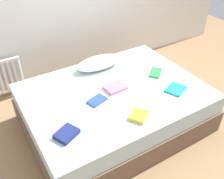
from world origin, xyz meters
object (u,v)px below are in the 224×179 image
object	(u,v)px
textbook_pink	(115,88)
textbook_green	(156,73)
textbook_navy	(67,134)
textbook_teal	(176,89)
textbook_yellow	(139,116)
bed	(114,108)
textbook_blue	(97,100)
pillow	(99,63)
radiator	(0,78)

from	to	relation	value
textbook_pink	textbook_green	bearing A→B (deg)	-0.74
textbook_green	textbook_navy	size ratio (longest dim) A/B	1.09
textbook_pink	textbook_teal	size ratio (longest dim) A/B	1.01
textbook_yellow	textbook_navy	size ratio (longest dim) A/B	0.88
bed	textbook_blue	distance (m)	0.37
bed	textbook_navy	distance (m)	0.86
textbook_navy	textbook_teal	xyz separation A→B (m)	(1.32, 0.01, -0.01)
textbook_pink	textbook_navy	world-z (taller)	textbook_navy
textbook_teal	textbook_yellow	bearing A→B (deg)	170.60
textbook_teal	pillow	bearing A→B (deg)	97.08
textbook_pink	textbook_blue	size ratio (longest dim) A/B	1.15
textbook_teal	textbook_blue	world-z (taller)	same
textbook_green	textbook_teal	bearing A→B (deg)	-134.43
textbook_blue	bed	bearing A→B (deg)	-1.77
textbook_pink	textbook_yellow	size ratio (longest dim) A/B	1.30
pillow	textbook_navy	xyz separation A→B (m)	(-0.81, -0.88, -0.05)
textbook_green	bed	bearing A→B (deg)	142.60
textbook_pink	radiator	bearing A→B (deg)	129.16
textbook_yellow	textbook_teal	xyz separation A→B (m)	(0.62, 0.15, -0.01)
textbook_pink	textbook_yellow	bearing A→B (deg)	-98.01
pillow	textbook_pink	world-z (taller)	pillow
textbook_navy	pillow	bearing A→B (deg)	22.54
textbook_yellow	textbook_blue	xyz separation A→B (m)	(-0.23, 0.43, -0.01)
textbook_yellow	textbook_navy	distance (m)	0.71
pillow	textbook_teal	bearing A→B (deg)	-59.91
textbook_navy	textbook_blue	bearing A→B (deg)	7.25
textbook_green	pillow	bearing A→B (deg)	96.94
textbook_navy	textbook_teal	distance (m)	1.32
pillow	textbook_navy	bearing A→B (deg)	-132.88
bed	textbook_yellow	world-z (taller)	textbook_yellow
bed	pillow	bearing A→B (deg)	80.18
textbook_navy	bed	bearing A→B (deg)	1.88
bed	radiator	bearing A→B (deg)	130.31
textbook_yellow	textbook_navy	world-z (taller)	textbook_navy
textbook_pink	textbook_blue	bearing A→B (deg)	-164.18
textbook_yellow	radiator	bearing A→B (deg)	87.50
textbook_green	textbook_teal	world-z (taller)	textbook_green
textbook_pink	textbook_yellow	xyz separation A→B (m)	(-0.05, -0.52, 0.00)
bed	textbook_yellow	xyz separation A→B (m)	(-0.03, -0.50, 0.27)
textbook_pink	textbook_teal	world-z (taller)	textbook_pink
textbook_pink	textbook_green	xyz separation A→B (m)	(0.60, 0.02, -0.01)
radiator	textbook_pink	xyz separation A→B (m)	(1.04, -1.18, 0.18)
pillow	textbook_green	xyz separation A→B (m)	(0.53, -0.48, -0.06)
bed	pillow	world-z (taller)	pillow
pillow	textbook_teal	world-z (taller)	pillow
bed	textbook_blue	size ratio (longest dim) A/B	10.00
pillow	textbook_teal	distance (m)	1.00
textbook_yellow	textbook_blue	distance (m)	0.49
textbook_blue	pillow	bearing A→B (deg)	42.31
pillow	bed	bearing A→B (deg)	-99.82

